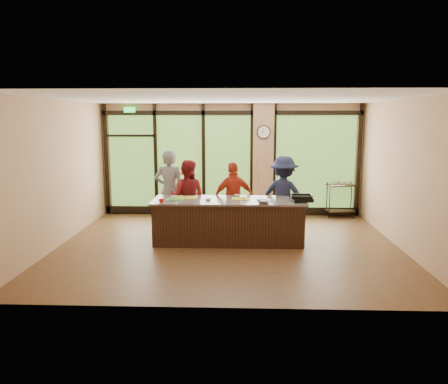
# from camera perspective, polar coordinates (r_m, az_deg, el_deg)

# --- Properties ---
(floor) EXTENTS (7.00, 7.00, 0.00)m
(floor) POSITION_cam_1_polar(r_m,az_deg,el_deg) (9.13, 0.55, -7.03)
(floor) COLOR #52301D
(floor) RESTS_ON ground
(ceiling) EXTENTS (7.00, 7.00, 0.00)m
(ceiling) POSITION_cam_1_polar(r_m,az_deg,el_deg) (8.75, 0.58, 12.13)
(ceiling) COLOR white
(ceiling) RESTS_ON back_wall
(back_wall) EXTENTS (7.00, 0.00, 7.00)m
(back_wall) POSITION_cam_1_polar(r_m,az_deg,el_deg) (11.80, 0.97, 4.21)
(back_wall) COLOR tan
(back_wall) RESTS_ON floor
(left_wall) EXTENTS (0.00, 6.00, 6.00)m
(left_wall) POSITION_cam_1_polar(r_m,az_deg,el_deg) (9.58, -20.88, 2.29)
(left_wall) COLOR tan
(left_wall) RESTS_ON floor
(right_wall) EXTENTS (0.00, 6.00, 6.00)m
(right_wall) POSITION_cam_1_polar(r_m,az_deg,el_deg) (9.40, 22.44, 2.07)
(right_wall) COLOR tan
(right_wall) RESTS_ON floor
(window_wall) EXTENTS (6.90, 0.12, 3.00)m
(window_wall) POSITION_cam_1_polar(r_m,az_deg,el_deg) (11.76, 1.76, 3.68)
(window_wall) COLOR tan
(window_wall) RESTS_ON floor
(island_base) EXTENTS (3.10, 1.00, 0.88)m
(island_base) POSITION_cam_1_polar(r_m,az_deg,el_deg) (9.31, 0.61, -3.90)
(island_base) COLOR black
(island_base) RESTS_ON floor
(countertop) EXTENTS (3.20, 1.10, 0.04)m
(countertop) POSITION_cam_1_polar(r_m,az_deg,el_deg) (9.21, 0.61, -1.12)
(countertop) COLOR slate
(countertop) RESTS_ON island_base
(wall_clock) EXTENTS (0.36, 0.04, 0.36)m
(wall_clock) POSITION_cam_1_polar(r_m,az_deg,el_deg) (11.63, 5.20, 7.80)
(wall_clock) COLOR black
(wall_clock) RESTS_ON window_wall
(cook_left) EXTENTS (0.74, 0.52, 1.92)m
(cook_left) POSITION_cam_1_polar(r_m,az_deg,el_deg) (10.13, -7.11, 0.14)
(cook_left) COLOR gray
(cook_left) RESTS_ON floor
(cook_midleft) EXTENTS (0.90, 0.74, 1.69)m
(cook_midleft) POSITION_cam_1_polar(r_m,az_deg,el_deg) (9.96, -4.81, -0.64)
(cook_midleft) COLOR maroon
(cook_midleft) RESTS_ON floor
(cook_midright) EXTENTS (1.04, 0.66, 1.64)m
(cook_midright) POSITION_cam_1_polar(r_m,az_deg,el_deg) (9.92, 1.26, -0.80)
(cook_midright) COLOR #B2311B
(cook_midright) RESTS_ON floor
(cook_right) EXTENTS (1.30, 1.01, 1.78)m
(cook_right) POSITION_cam_1_polar(r_m,az_deg,el_deg) (9.98, 7.80, -0.43)
(cook_right) COLOR #1B203C
(cook_right) RESTS_ON floor
(roasting_pan) EXTENTS (0.49, 0.43, 0.08)m
(roasting_pan) POSITION_cam_1_polar(r_m,az_deg,el_deg) (9.12, 10.05, -1.01)
(roasting_pan) COLOR black
(roasting_pan) RESTS_ON countertop
(mixing_bowl) EXTENTS (0.36, 0.36, 0.07)m
(mixing_bowl) POSITION_cam_1_polar(r_m,az_deg,el_deg) (8.84, 5.20, -1.25)
(mixing_bowl) COLOR silver
(mixing_bowl) RESTS_ON countertop
(cutting_board_left) EXTENTS (0.40, 0.32, 0.01)m
(cutting_board_left) POSITION_cam_1_polar(r_m,az_deg,el_deg) (9.27, -6.42, -0.95)
(cutting_board_left) COLOR green
(cutting_board_left) RESTS_ON countertop
(cutting_board_center) EXTENTS (0.47, 0.38, 0.01)m
(cutting_board_center) POSITION_cam_1_polar(r_m,az_deg,el_deg) (9.44, -4.82, -0.72)
(cutting_board_center) COLOR gold
(cutting_board_center) RESTS_ON countertop
(cutting_board_right) EXTENTS (0.40, 0.31, 0.01)m
(cutting_board_right) POSITION_cam_1_polar(r_m,az_deg,el_deg) (9.29, 2.22, -0.87)
(cutting_board_right) COLOR gold
(cutting_board_right) RESTS_ON countertop
(prep_bowl_near) EXTENTS (0.19, 0.19, 0.05)m
(prep_bowl_near) POSITION_cam_1_polar(r_m,az_deg,el_deg) (9.40, -6.51, -0.67)
(prep_bowl_near) COLOR white
(prep_bowl_near) RESTS_ON countertop
(prep_bowl_mid) EXTENTS (0.14, 0.14, 0.04)m
(prep_bowl_mid) POSITION_cam_1_polar(r_m,az_deg,el_deg) (9.12, -2.08, -0.97)
(prep_bowl_mid) COLOR white
(prep_bowl_mid) RESTS_ON countertop
(prep_bowl_far) EXTENTS (0.14, 0.14, 0.03)m
(prep_bowl_far) POSITION_cam_1_polar(r_m,az_deg,el_deg) (9.59, 1.74, -0.46)
(prep_bowl_far) COLOR white
(prep_bowl_far) RESTS_ON countertop
(red_ramekin) EXTENTS (0.14, 0.14, 0.08)m
(red_ramekin) POSITION_cam_1_polar(r_m,az_deg,el_deg) (8.94, -8.17, -1.14)
(red_ramekin) COLOR red
(red_ramekin) RESTS_ON countertop
(flower_stand) EXTENTS (0.58, 0.58, 0.89)m
(flower_stand) POSITION_cam_1_polar(r_m,az_deg,el_deg) (11.73, -5.21, -1.06)
(flower_stand) COLOR black
(flower_stand) RESTS_ON floor
(flower_vase) EXTENTS (0.31, 0.31, 0.26)m
(flower_vase) POSITION_cam_1_polar(r_m,az_deg,el_deg) (11.64, -5.25, 1.72)
(flower_vase) COLOR #8E714D
(flower_vase) RESTS_ON flower_stand
(bar_cart) EXTENTS (0.77, 0.52, 0.97)m
(bar_cart) POSITION_cam_1_polar(r_m,az_deg,el_deg) (11.97, 15.01, -0.46)
(bar_cart) COLOR black
(bar_cart) RESTS_ON floor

